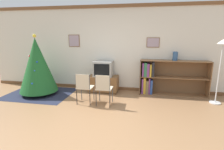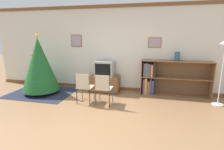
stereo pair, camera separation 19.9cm
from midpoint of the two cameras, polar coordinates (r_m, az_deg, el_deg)
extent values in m
plane|color=#936B47|center=(3.68, -7.12, -16.24)|extent=(24.00, 24.00, 0.00)
cube|color=silver|center=(5.70, 1.45, 8.53)|extent=(8.57, 0.08, 2.70)
cube|color=brown|center=(5.69, 1.41, 21.65)|extent=(8.57, 0.03, 0.10)
cube|color=brown|center=(5.89, 1.27, -4.23)|extent=(8.57, 0.03, 0.10)
cube|color=brown|center=(6.02, -10.62, 10.95)|extent=(0.37, 0.02, 0.39)
cube|color=#A893A3|center=(6.01, -10.67, 10.94)|extent=(0.34, 0.01, 0.36)
cube|color=brown|center=(5.52, 14.81, 10.21)|extent=(0.39, 0.02, 0.30)
cube|color=#A893A3|center=(5.51, 14.82, 10.20)|extent=(0.35, 0.01, 0.26)
cube|color=#23283D|center=(5.94, -20.95, -5.41)|extent=(1.94, 1.53, 0.01)
cylinder|color=maroon|center=(5.93, -20.99, -4.92)|extent=(0.36, 0.36, 0.10)
cone|color=#1E5B28|center=(5.74, -21.67, 3.24)|extent=(1.12, 1.12, 1.61)
sphere|color=yellow|center=(5.67, -22.40, 11.76)|extent=(0.10, 0.10, 0.10)
sphere|color=#1E4CB2|center=(5.49, -21.74, 4.13)|extent=(0.05, 0.05, 0.05)
sphere|color=#1E4CB2|center=(5.92, -23.33, 3.88)|extent=(0.04, 0.04, 0.04)
sphere|color=#1E4CB2|center=(5.45, -23.13, -2.33)|extent=(0.06, 0.06, 0.06)
sphere|color=red|center=(5.68, -23.70, 5.83)|extent=(0.06, 0.06, 0.06)
sphere|color=#1E4CB2|center=(5.46, -22.42, 1.49)|extent=(0.04, 0.04, 0.04)
sphere|color=red|center=(5.92, -23.36, 3.95)|extent=(0.05, 0.05, 0.05)
sphere|color=#1E4CB2|center=(6.08, -24.17, -0.06)|extent=(0.05, 0.05, 0.05)
cube|color=brown|center=(5.69, -1.30, -5.10)|extent=(0.89, 0.48, 0.05)
cube|color=brown|center=(5.62, -1.32, -2.59)|extent=(0.92, 0.50, 0.47)
cube|color=#9E9E99|center=(5.51, -1.34, 2.13)|extent=(0.59, 0.48, 0.47)
cube|color=black|center=(5.28, -2.00, 1.65)|extent=(0.48, 0.01, 0.37)
cube|color=beige|center=(4.73, -7.49, -3.84)|extent=(0.40, 0.40, 0.02)
cube|color=beige|center=(4.50, -8.41, -2.12)|extent=(0.35, 0.02, 0.38)
cylinder|color=#4C4C51|center=(5.01, -8.63, -5.52)|extent=(0.02, 0.02, 0.42)
cylinder|color=#4C4C51|center=(4.90, -4.69, -5.87)|extent=(0.02, 0.02, 0.42)
cylinder|color=#4C4C51|center=(4.70, -10.25, -6.85)|extent=(0.02, 0.02, 0.42)
cylinder|color=#4C4C51|center=(4.58, -6.07, -7.27)|extent=(0.02, 0.02, 0.42)
cylinder|color=#4C4C51|center=(4.64, -10.35, -4.56)|extent=(0.02, 0.02, 0.82)
cylinder|color=#4C4C51|center=(4.51, -6.13, -4.92)|extent=(0.02, 0.02, 0.82)
cube|color=beige|center=(4.57, -1.31, -4.30)|extent=(0.40, 0.40, 0.02)
cube|color=beige|center=(4.34, -1.95, -2.55)|extent=(0.35, 0.02, 0.38)
cylinder|color=#4C4C51|center=(4.85, -2.83, -6.02)|extent=(0.02, 0.02, 0.42)
cylinder|color=#4C4C51|center=(4.77, 1.36, -6.35)|extent=(0.02, 0.02, 0.42)
cylinder|color=#4C4C51|center=(4.53, -4.09, -7.46)|extent=(0.02, 0.02, 0.42)
cylinder|color=#4C4C51|center=(4.44, 0.40, -7.85)|extent=(0.02, 0.02, 0.42)
cylinder|color=#4C4C51|center=(4.46, -4.13, -5.08)|extent=(0.02, 0.02, 0.82)
cylinder|color=#4C4C51|center=(4.37, 0.40, -5.43)|extent=(0.02, 0.02, 0.82)
cube|color=olive|center=(5.47, 10.65, -0.60)|extent=(0.02, 0.36, 1.06)
cube|color=olive|center=(5.75, 30.67, -1.57)|extent=(0.02, 0.36, 1.06)
cube|color=olive|center=(5.43, 21.34, 4.21)|extent=(1.99, 0.36, 0.02)
cube|color=olive|center=(5.67, 20.48, -6.21)|extent=(1.99, 0.36, 0.02)
cube|color=olive|center=(5.52, 20.92, -0.90)|extent=(1.95, 0.36, 0.02)
cube|color=brown|center=(5.69, 20.68, -0.69)|extent=(1.99, 0.01, 1.06)
cube|color=#7A3D7F|center=(5.51, 11.34, -3.50)|extent=(0.05, 0.28, 0.47)
cube|color=gold|center=(5.51, 12.01, -3.38)|extent=(0.07, 0.30, 0.50)
cube|color=#756047|center=(5.49, 12.83, -3.94)|extent=(0.07, 0.23, 0.41)
cube|color=#7A3D7F|center=(5.50, 13.49, -3.55)|extent=(0.04, 0.26, 0.49)
cube|color=#2D4C93|center=(5.48, 14.12, -3.91)|extent=(0.07, 0.22, 0.43)
cube|color=#7A3D7F|center=(5.37, 11.57, 1.64)|extent=(0.05, 0.24, 0.41)
cube|color=#337547|center=(5.36, 12.32, 1.65)|extent=(0.08, 0.22, 0.42)
cube|color=#7A3D7F|center=(5.40, 13.16, 1.56)|extent=(0.07, 0.30, 0.39)
cube|color=gold|center=(5.37, 13.92, 1.33)|extent=(0.05, 0.23, 0.37)
cube|color=#232328|center=(5.37, 14.69, 1.70)|extent=(0.07, 0.25, 0.44)
cylinder|color=#335684|center=(5.42, 21.48, 5.60)|extent=(0.14, 0.14, 0.25)
torus|color=#335684|center=(5.41, 21.59, 6.88)|extent=(0.13, 0.13, 0.03)
cylinder|color=silver|center=(5.45, 32.07, -8.15)|extent=(0.28, 0.28, 0.03)
cylinder|color=silver|center=(5.24, 33.10, -0.06)|extent=(0.03, 0.03, 1.55)
camera|label=1|loc=(0.10, -88.76, 0.28)|focal=28.00mm
camera|label=2|loc=(0.10, 91.24, -0.28)|focal=28.00mm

